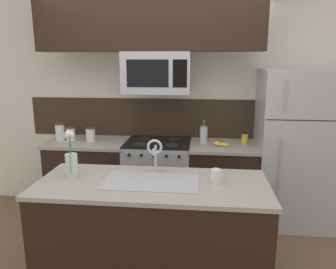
# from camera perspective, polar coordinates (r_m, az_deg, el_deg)

# --- Properties ---
(ground_plane) EXTENTS (10.00, 10.00, 0.00)m
(ground_plane) POSITION_cam_1_polar(r_m,az_deg,el_deg) (3.39, -3.88, -20.48)
(ground_plane) COLOR brown
(rear_partition) EXTENTS (5.20, 0.10, 2.60)m
(rear_partition) POSITION_cam_1_polar(r_m,az_deg,el_deg) (4.11, 3.08, 5.03)
(rear_partition) COLOR silver
(rear_partition) RESTS_ON ground
(splash_band) EXTENTS (3.35, 0.01, 0.48)m
(splash_band) POSITION_cam_1_polar(r_m,az_deg,el_deg) (4.10, -1.18, 2.91)
(splash_band) COLOR #332319
(splash_band) RESTS_ON rear_partition
(back_counter_left) EXTENTS (0.95, 0.65, 0.91)m
(back_counter_left) POSITION_cam_1_polar(r_m,az_deg,el_deg) (4.17, -13.32, -7.17)
(back_counter_left) COLOR black
(back_counter_left) RESTS_ON ground
(back_counter_right) EXTENTS (0.79, 0.65, 0.91)m
(back_counter_right) POSITION_cam_1_polar(r_m,az_deg,el_deg) (3.95, 9.37, -8.12)
(back_counter_right) COLOR black
(back_counter_right) RESTS_ON ground
(stove_range) EXTENTS (0.76, 0.64, 0.93)m
(stove_range) POSITION_cam_1_polar(r_m,az_deg,el_deg) (3.97, -1.73, -7.73)
(stove_range) COLOR #A8AAAF
(stove_range) RESTS_ON ground
(microwave) EXTENTS (0.74, 0.40, 0.45)m
(microwave) POSITION_cam_1_polar(r_m,az_deg,el_deg) (3.70, -1.91, 10.71)
(microwave) COLOR #A8AAAF
(upper_cabinet_band) EXTENTS (2.44, 0.34, 0.60)m
(upper_cabinet_band) POSITION_cam_1_polar(r_m,az_deg,el_deg) (3.70, -3.32, 18.84)
(upper_cabinet_band) COLOR black
(refrigerator) EXTENTS (0.89, 0.74, 1.77)m
(refrigerator) POSITION_cam_1_polar(r_m,az_deg,el_deg) (3.98, 21.57, -2.28)
(refrigerator) COLOR #A8AAAF
(refrigerator) RESTS_ON ground
(storage_jar_tall) EXTENTS (0.11, 0.11, 0.21)m
(storage_jar_tall) POSITION_cam_1_polar(r_m,az_deg,el_deg) (4.17, -18.28, 0.50)
(storage_jar_tall) COLOR silver
(storage_jar_tall) RESTS_ON back_counter_left
(storage_jar_medium) EXTENTS (0.10, 0.10, 0.16)m
(storage_jar_medium) POSITION_cam_1_polar(r_m,az_deg,el_deg) (4.13, -16.56, 0.16)
(storage_jar_medium) COLOR silver
(storage_jar_medium) RESTS_ON back_counter_left
(storage_jar_short) EXTENTS (0.11, 0.11, 0.17)m
(storage_jar_short) POSITION_cam_1_polar(r_m,az_deg,el_deg) (4.01, -13.34, 0.04)
(storage_jar_short) COLOR silver
(storage_jar_short) RESTS_ON back_counter_left
(banana_bunch) EXTENTS (0.19, 0.12, 0.08)m
(banana_bunch) POSITION_cam_1_polar(r_m,az_deg,el_deg) (3.75, 9.28, -1.65)
(banana_bunch) COLOR yellow
(banana_bunch) RESTS_ON back_counter_right
(french_press) EXTENTS (0.09, 0.09, 0.27)m
(french_press) POSITION_cam_1_polar(r_m,az_deg,el_deg) (3.84, 6.23, -0.01)
(french_press) COLOR silver
(french_press) RESTS_ON back_counter_right
(coffee_tin) EXTENTS (0.08, 0.08, 0.11)m
(coffee_tin) POSITION_cam_1_polar(r_m,az_deg,el_deg) (3.87, 13.20, -0.85)
(coffee_tin) COLOR gold
(coffee_tin) RESTS_ON back_counter_right
(island_counter) EXTENTS (1.85, 0.78, 0.91)m
(island_counter) POSITION_cam_1_polar(r_m,az_deg,el_deg) (2.84, -2.68, -16.86)
(island_counter) COLOR black
(island_counter) RESTS_ON ground
(kitchen_sink) EXTENTS (0.76, 0.41, 0.16)m
(kitchen_sink) POSITION_cam_1_polar(r_m,az_deg,el_deg) (2.67, -2.90, -9.66)
(kitchen_sink) COLOR #ADAFB5
(kitchen_sink) RESTS_ON island_counter
(sink_faucet) EXTENTS (0.14, 0.14, 0.31)m
(sink_faucet) POSITION_cam_1_polar(r_m,az_deg,el_deg) (2.77, -2.29, -2.94)
(sink_faucet) COLOR #B7BABF
(sink_faucet) RESTS_ON island_counter
(drinking_glass) EXTENTS (0.08, 0.08, 0.11)m
(drinking_glass) POSITION_cam_1_polar(r_m,az_deg,el_deg) (2.63, 8.36, -7.17)
(drinking_glass) COLOR silver
(drinking_glass) RESTS_ON island_counter
(flower_vase) EXTENTS (0.11, 0.17, 0.41)m
(flower_vase) POSITION_cam_1_polar(r_m,az_deg,el_deg) (2.82, -16.46, -4.76)
(flower_vase) COLOR silver
(flower_vase) RESTS_ON island_counter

